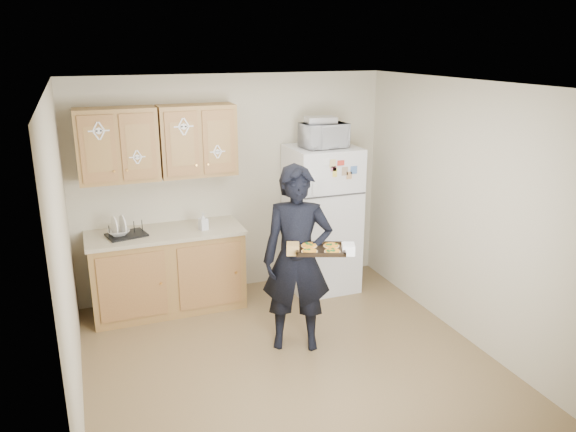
{
  "coord_description": "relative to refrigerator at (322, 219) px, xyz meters",
  "views": [
    {
      "loc": [
        -1.62,
        -4.27,
        2.81
      ],
      "look_at": [
        0.16,
        0.45,
        1.26
      ],
      "focal_mm": 35.0,
      "sensor_mm": 36.0,
      "label": 1
    }
  ],
  "objects": [
    {
      "name": "pizza_front_right",
      "position": [
        -0.6,
        -1.56,
        0.23
      ],
      "size": [
        0.14,
        0.14,
        0.02
      ],
      "primitive_type": "cylinder",
      "color": "orange",
      "rests_on": "baking_tray"
    },
    {
      "name": "microwave",
      "position": [
        -0.02,
        -0.05,
        0.99
      ],
      "size": [
        0.52,
        0.38,
        0.27
      ],
      "primitive_type": "imported",
      "rotation": [
        0.0,
        0.0,
        0.09
      ],
      "color": "silver",
      "rests_on": "refrigerator"
    },
    {
      "name": "refrigerator",
      "position": [
        0.0,
        0.0,
        0.0
      ],
      "size": [
        0.75,
        0.7,
        1.7
      ],
      "primitive_type": "cube",
      "color": "silver",
      "rests_on": "floor"
    },
    {
      "name": "foil_pan",
      "position": [
        -0.04,
        -0.02,
        1.16
      ],
      "size": [
        0.35,
        0.26,
        0.07
      ],
      "primitive_type": "cube",
      "rotation": [
        0.0,
        0.0,
        -0.11
      ],
      "color": "silver",
      "rests_on": "microwave"
    },
    {
      "name": "wall_front",
      "position": [
        -0.95,
        -3.23,
        0.4
      ],
      "size": [
        3.6,
        0.04,
        2.5
      ],
      "primitive_type": "cube",
      "color": "beige",
      "rests_on": "floor"
    },
    {
      "name": "upper_cab_right",
      "position": [
        -1.38,
        0.18,
        0.98
      ],
      "size": [
        0.8,
        0.33,
        0.75
      ],
      "primitive_type": "cube",
      "color": "olive",
      "rests_on": "wall_back"
    },
    {
      "name": "baking_tray",
      "position": [
        -0.66,
        -1.46,
        0.22
      ],
      "size": [
        0.51,
        0.45,
        0.04
      ],
      "primitive_type": "cube",
      "rotation": [
        0.0,
        0.0,
        -0.38
      ],
      "color": "black",
      "rests_on": "person"
    },
    {
      "name": "countertop",
      "position": [
        -1.8,
        0.05,
        0.03
      ],
      "size": [
        1.64,
        0.64,
        0.04
      ],
      "primitive_type": "cube",
      "color": "tan",
      "rests_on": "base_cabinet"
    },
    {
      "name": "ceiling",
      "position": [
        -0.95,
        -1.43,
        1.65
      ],
      "size": [
        3.6,
        3.6,
        0.0
      ],
      "primitive_type": "plane",
      "color": "silver",
      "rests_on": "wall_back"
    },
    {
      "name": "dish_rack",
      "position": [
        -2.2,
        0.04,
        0.13
      ],
      "size": [
        0.44,
        0.37,
        0.15
      ],
      "primitive_type": "cube",
      "rotation": [
        0.0,
        0.0,
        0.22
      ],
      "color": "black",
      "rests_on": "countertop"
    },
    {
      "name": "wall_left",
      "position": [
        -2.75,
        -1.43,
        0.4
      ],
      "size": [
        0.04,
        3.6,
        2.5
      ],
      "primitive_type": "cube",
      "color": "beige",
      "rests_on": "floor"
    },
    {
      "name": "wall_right",
      "position": [
        0.85,
        -1.43,
        0.4
      ],
      "size": [
        0.04,
        3.6,
        2.5
      ],
      "primitive_type": "cube",
      "color": "beige",
      "rests_on": "floor"
    },
    {
      "name": "pizza_back_left",
      "position": [
        -0.73,
        -1.36,
        0.23
      ],
      "size": [
        0.14,
        0.14,
        0.02
      ],
      "primitive_type": "cylinder",
      "color": "orange",
      "rests_on": "baking_tray"
    },
    {
      "name": "person",
      "position": [
        -0.77,
        -1.18,
        0.04
      ],
      "size": [
        0.76,
        0.63,
        1.78
      ],
      "primitive_type": "imported",
      "rotation": [
        0.0,
        0.0,
        -0.38
      ],
      "color": "black",
      "rests_on": "floor"
    },
    {
      "name": "base_cabinet",
      "position": [
        -1.8,
        0.05,
        -0.42
      ],
      "size": [
        1.6,
        0.6,
        0.86
      ],
      "primitive_type": "cube",
      "color": "olive",
      "rests_on": "floor"
    },
    {
      "name": "pizza_front_left",
      "position": [
        -0.78,
        -1.49,
        0.23
      ],
      "size": [
        0.14,
        0.14,
        0.02
      ],
      "primitive_type": "cylinder",
      "color": "orange",
      "rests_on": "baking_tray"
    },
    {
      "name": "upper_cab_left",
      "position": [
        -2.2,
        0.18,
        0.98
      ],
      "size": [
        0.8,
        0.33,
        0.75
      ],
      "primitive_type": "cube",
      "color": "olive",
      "rests_on": "wall_back"
    },
    {
      "name": "soap_bottle",
      "position": [
        -1.41,
        -0.05,
        0.14
      ],
      "size": [
        0.11,
        0.11,
        0.19
      ],
      "primitive_type": "imported",
      "rotation": [
        0.0,
        0.0,
        0.31
      ],
      "color": "silver",
      "rests_on": "countertop"
    },
    {
      "name": "cereal_box",
      "position": [
        0.52,
        0.24,
        -0.69
      ],
      "size": [
        0.2,
        0.07,
        0.32
      ],
      "primitive_type": "cube",
      "color": "#E9BE52",
      "rests_on": "floor"
    },
    {
      "name": "floor",
      "position": [
        -0.95,
        -1.43,
        -0.85
      ],
      "size": [
        3.6,
        3.6,
        0.0
      ],
      "primitive_type": "plane",
      "color": "brown",
      "rests_on": "ground"
    },
    {
      "name": "pizza_back_right",
      "position": [
        -0.54,
        -1.43,
        0.23
      ],
      "size": [
        0.14,
        0.14,
        0.02
      ],
      "primitive_type": "cylinder",
      "color": "orange",
      "rests_on": "baking_tray"
    },
    {
      "name": "wall_back",
      "position": [
        -0.95,
        0.37,
        0.4
      ],
      "size": [
        3.6,
        0.04,
        2.5
      ],
      "primitive_type": "cube",
      "color": "beige",
      "rests_on": "floor"
    },
    {
      "name": "bowl",
      "position": [
        -2.27,
        0.04,
        0.1
      ],
      "size": [
        0.23,
        0.23,
        0.05
      ],
      "primitive_type": "imported",
      "rotation": [
        0.0,
        0.0,
        0.04
      ],
      "color": "white",
      "rests_on": "dish_rack"
    }
  ]
}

